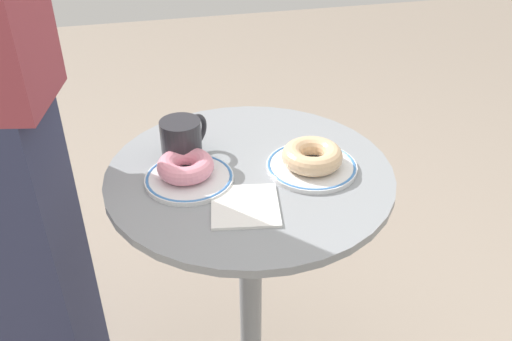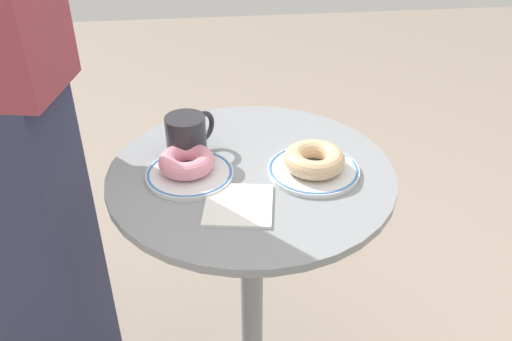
% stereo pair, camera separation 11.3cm
% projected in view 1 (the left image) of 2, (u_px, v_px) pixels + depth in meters
% --- Properties ---
extents(cafe_table, '(0.62, 0.62, 0.75)m').
position_uv_depth(cafe_table, '(250.00, 249.00, 1.28)').
color(cafe_table, gray).
rests_on(cafe_table, ground).
extents(plate_left, '(0.18, 0.18, 0.01)m').
position_uv_depth(plate_left, '(189.00, 178.00, 1.12)').
color(plate_left, white).
rests_on(plate_left, cafe_table).
extents(plate_right, '(0.19, 0.19, 0.01)m').
position_uv_depth(plate_right, '(312.00, 166.00, 1.16)').
color(plate_right, white).
rests_on(plate_right, cafe_table).
extents(donut_pink_frosted, '(0.13, 0.13, 0.04)m').
position_uv_depth(donut_pink_frosted, '(186.00, 167.00, 1.11)').
color(donut_pink_frosted, pink).
rests_on(donut_pink_frosted, plate_left).
extents(donut_glazed, '(0.18, 0.18, 0.04)m').
position_uv_depth(donut_glazed, '(312.00, 156.00, 1.15)').
color(donut_glazed, '#E0B789').
rests_on(donut_glazed, plate_right).
extents(paper_napkin, '(0.15, 0.16, 0.01)m').
position_uv_depth(paper_napkin, '(245.00, 206.00, 1.05)').
color(paper_napkin, white).
rests_on(paper_napkin, cafe_table).
extents(coffee_mug, '(0.11, 0.11, 0.10)m').
position_uv_depth(coffee_mug, '(183.00, 141.00, 1.16)').
color(coffee_mug, '#28282D').
rests_on(coffee_mug, cafe_table).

